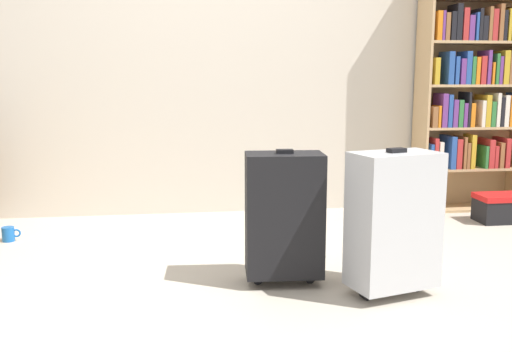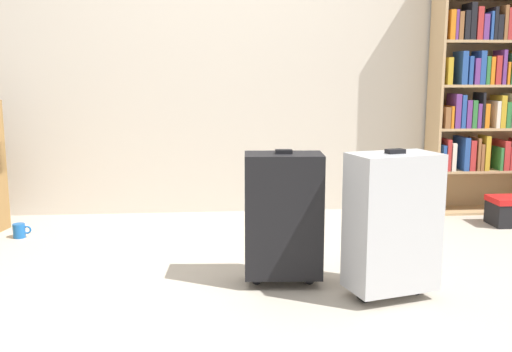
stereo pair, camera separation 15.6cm
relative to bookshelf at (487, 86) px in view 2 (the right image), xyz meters
The scene contains 6 objects.
ground_plane 2.70m from the bookshelf, 142.79° to the right, with size 9.41×9.41×0.00m, color #B2A899.
back_wall 2.04m from the bookshelf, behind, with size 5.38×0.10×2.60m, color beige.
bookshelf is the anchor object (origin of this frame).
mug 3.56m from the bookshelf, behind, with size 0.12×0.08×0.10m.
suitcase_silver 2.22m from the bookshelf, 126.59° to the right, with size 0.46×0.34×0.73m.
suitcase_black 2.38m from the bookshelf, 140.09° to the right, with size 0.41×0.26×0.70m.
Camera 2 is at (-0.15, -2.83, 1.08)m, focal length 40.99 mm.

